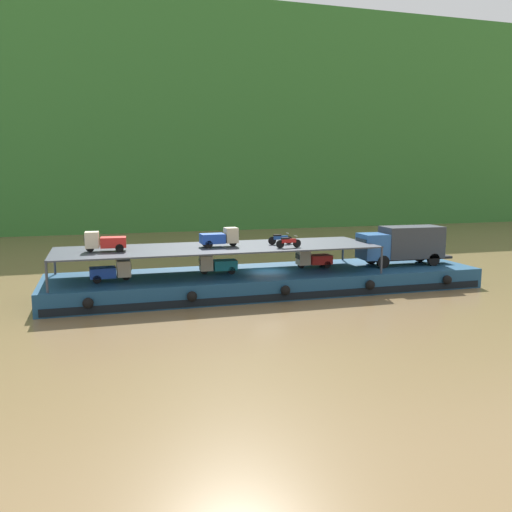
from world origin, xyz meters
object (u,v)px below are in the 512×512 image
object	(u,v)px
mini_truck_upper_stern	(105,242)
motorcycle_upper_port	(288,242)
mini_truck_upper_mid	(220,237)
mini_truck_lower_mid	(313,259)
motorcycle_upper_centre	(280,239)
covered_lorry	(403,244)
mini_truck_lower_aft	(217,264)
cargo_barge	(268,281)
mini_truck_lower_stern	(111,271)

from	to	relation	value
mini_truck_upper_stern	motorcycle_upper_port	bearing A→B (deg)	-8.47
mini_truck_upper_mid	motorcycle_upper_port	bearing A→B (deg)	-23.42
mini_truck_lower_mid	motorcycle_upper_centre	bearing A→B (deg)	-170.58
motorcycle_upper_port	covered_lorry	bearing A→B (deg)	8.99
covered_lorry	mini_truck_lower_mid	world-z (taller)	covered_lorry
covered_lorry	motorcycle_upper_centre	bearing A→B (deg)	178.00
motorcycle_upper_centre	covered_lorry	bearing A→B (deg)	-2.00
motorcycle_upper_centre	motorcycle_upper_port	bearing A→B (deg)	-92.13
mini_truck_lower_mid	mini_truck_upper_mid	distance (m)	7.83
mini_truck_lower_aft	mini_truck_upper_mid	bearing A→B (deg)	-43.48
mini_truck_upper_mid	motorcycle_upper_port	distance (m)	4.99
mini_truck_lower_aft	mini_truck_upper_mid	xyz separation A→B (m)	(0.17, -0.17, 2.00)
cargo_barge	covered_lorry	distance (m)	11.48
mini_truck_lower_mid	mini_truck_upper_mid	bearing A→B (deg)	-176.24
mini_truck_upper_mid	motorcycle_upper_centre	xyz separation A→B (m)	(4.65, 0.01, -0.26)
mini_truck_lower_stern	mini_truck_lower_mid	size ratio (longest dim) A/B	1.01
mini_truck_lower_mid	mini_truck_lower_stern	bearing A→B (deg)	-176.14
cargo_barge	covered_lorry	bearing A→B (deg)	-1.69
mini_truck_lower_stern	motorcycle_upper_port	distance (m)	12.52
cargo_barge	motorcycle_upper_centre	bearing A→B (deg)	1.65
mini_truck_lower_mid	motorcycle_upper_port	size ratio (longest dim) A/B	1.44
mini_truck_lower_mid	motorcycle_upper_port	world-z (taller)	motorcycle_upper_port
mini_truck_upper_mid	cargo_barge	bearing A→B (deg)	-0.21
covered_lorry	mini_truck_lower_mid	xyz separation A→B (m)	(-7.36, 0.84, -1.00)
cargo_barge	mini_truck_lower_stern	xyz separation A→B (m)	(-11.44, -0.52, 1.44)
mini_truck_upper_stern	mini_truck_lower_stern	bearing A→B (deg)	-53.25
mini_truck_lower_aft	motorcycle_upper_port	world-z (taller)	motorcycle_upper_port
mini_truck_lower_stern	mini_truck_lower_aft	bearing A→B (deg)	5.29
motorcycle_upper_port	motorcycle_upper_centre	distance (m)	2.00
motorcycle_upper_centre	cargo_barge	bearing A→B (deg)	-178.35
mini_truck_upper_stern	motorcycle_upper_centre	size ratio (longest dim) A/B	1.47
covered_lorry	motorcycle_upper_port	bearing A→B (deg)	-171.01
cargo_barge	mini_truck_upper_stern	bearing A→B (deg)	-179.58
mini_truck_lower_aft	motorcycle_upper_centre	size ratio (longest dim) A/B	1.46
covered_lorry	motorcycle_upper_centre	world-z (taller)	covered_lorry
mini_truck_lower_mid	mini_truck_upper_mid	world-z (taller)	mini_truck_upper_mid
covered_lorry	motorcycle_upper_port	size ratio (longest dim) A/B	4.16
mini_truck_lower_stern	mini_truck_lower_mid	bearing A→B (deg)	3.86
mini_truck_upper_mid	motorcycle_upper_centre	distance (m)	4.65
cargo_barge	motorcycle_upper_port	size ratio (longest dim) A/B	17.03
mini_truck_lower_mid	motorcycle_upper_centre	world-z (taller)	motorcycle_upper_centre
mini_truck_lower_stern	motorcycle_upper_port	bearing A→B (deg)	-6.70
cargo_barge	mini_truck_lower_aft	world-z (taller)	mini_truck_lower_aft
motorcycle_upper_centre	mini_truck_upper_mid	bearing A→B (deg)	-179.83
mini_truck_lower_stern	mini_truck_upper_stern	world-z (taller)	mini_truck_upper_stern
cargo_barge	mini_truck_lower_stern	size ratio (longest dim) A/B	11.67
mini_truck_lower_stern	mini_truck_upper_mid	size ratio (longest dim) A/B	1.00
motorcycle_upper_centre	mini_truck_lower_stern	bearing A→B (deg)	-177.46
mini_truck_lower_mid	motorcycle_upper_port	distance (m)	4.25
cargo_barge	mini_truck_lower_mid	distance (m)	4.15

